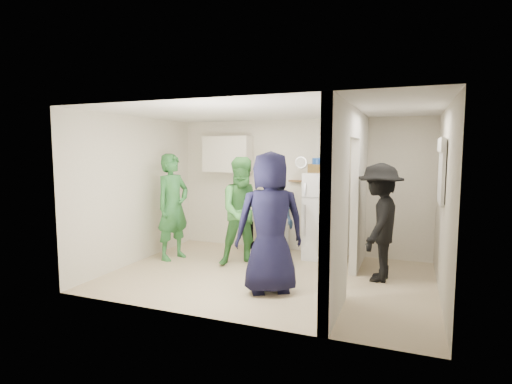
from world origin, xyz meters
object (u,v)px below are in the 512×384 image
fridge (323,216)px  person_green_center (244,211)px  person_navy (270,223)px  stove (267,230)px  blue_bowl (319,161)px  person_green_left (173,207)px  person_denim (273,221)px  yellow_cup_stack_top (335,166)px  person_nook (379,222)px  wicker_basket (319,168)px

fridge → person_green_center: person_green_center is taller
person_green_center → person_navy: size_ratio=0.95×
stove → blue_bowl: blue_bowl is taller
fridge → person_navy: bearing=-98.9°
person_green_left → person_denim: bearing=-70.7°
yellow_cup_stack_top → person_denim: 1.44m
yellow_cup_stack_top → person_denim: yellow_cup_stack_top is taller
blue_bowl → person_green_center: size_ratio=0.13×
fridge → person_green_left: bearing=-158.1°
person_nook → person_green_center: bearing=-84.2°
blue_bowl → person_denim: blue_bowl is taller
blue_bowl → person_navy: bearing=-95.9°
fridge → yellow_cup_stack_top: 0.92m
stove → person_denim: person_denim is taller
person_green_left → wicker_basket: bearing=-50.8°
person_green_left → person_navy: size_ratio=0.97×
fridge → person_navy: size_ratio=0.80×
person_green_left → person_nook: person_green_left is taller
fridge → blue_bowl: blue_bowl is taller
blue_bowl → person_green_left: size_ratio=0.13×
person_green_left → yellow_cup_stack_top: bearing=-56.2°
stove → person_green_left: (-1.40, -1.02, 0.50)m
yellow_cup_stack_top → person_navy: person_navy is taller
yellow_cup_stack_top → fridge: bearing=155.6°
yellow_cup_stack_top → stove: bearing=174.2°
yellow_cup_stack_top → person_green_center: bearing=-149.8°
fridge → blue_bowl: 0.98m
blue_bowl → yellow_cup_stack_top: (0.32, -0.15, -0.08)m
person_green_center → person_nook: bearing=-33.3°
fridge → person_navy: person_navy is taller
wicker_basket → yellow_cup_stack_top: (0.32, -0.15, 0.05)m
person_green_left → person_green_center: bearing=-70.2°
person_green_left → person_navy: person_navy is taller
person_green_left → person_navy: 2.37m
stove → person_nook: 2.33m
wicker_basket → person_green_center: size_ratio=0.19×
yellow_cup_stack_top → person_denim: bearing=-138.2°
person_nook → person_denim: bearing=-84.9°
wicker_basket → blue_bowl: (0.00, 0.00, 0.13)m
person_navy → person_nook: size_ratio=1.10×
yellow_cup_stack_top → person_green_left: 2.92m
blue_bowl → person_denim: 1.43m
wicker_basket → person_green_center: (-1.04, -0.94, -0.70)m
wicker_basket → person_green_center: 1.57m
yellow_cup_stack_top → person_green_left: bearing=-161.6°
fridge → person_nook: (1.02, -0.89, 0.11)m
fridge → person_green_left: 2.67m
stove → person_navy: (0.76, -2.00, 0.53)m
yellow_cup_stack_top → wicker_basket: bearing=154.9°
person_denim → person_nook: (1.66, -0.02, 0.09)m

